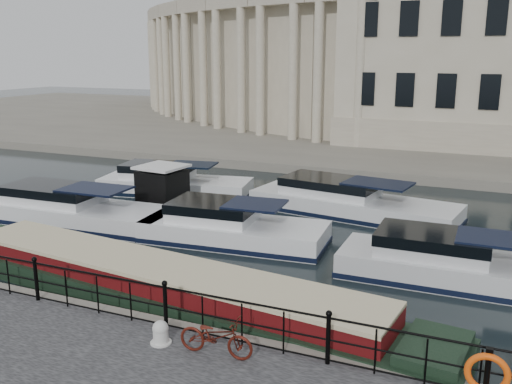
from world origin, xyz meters
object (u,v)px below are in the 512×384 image
(bicycle, at_px, (216,336))
(narrowboat, at_px, (158,291))
(harbour_hut, at_px, (163,191))
(life_ring_post, at_px, (487,374))
(mooring_bollard, at_px, (161,333))

(bicycle, xyz_separation_m, narrowboat, (-3.28, 2.75, -0.63))
(bicycle, xyz_separation_m, harbour_hut, (-8.40, 11.05, -0.05))
(life_ring_post, distance_m, harbour_hut, 17.66)
(life_ring_post, bearing_deg, bicycle, -179.15)
(bicycle, height_order, harbour_hut, harbour_hut)
(narrowboat, relative_size, harbour_hut, 6.05)
(mooring_bollard, height_order, narrowboat, narrowboat)
(bicycle, distance_m, life_ring_post, 5.45)
(narrowboat, xyz_separation_m, harbour_hut, (-5.12, 8.29, 0.59))
(bicycle, height_order, life_ring_post, life_ring_post)
(mooring_bollard, distance_m, life_ring_post, 6.85)
(bicycle, relative_size, mooring_bollard, 3.11)
(bicycle, relative_size, life_ring_post, 1.31)
(life_ring_post, bearing_deg, mooring_bollard, -179.06)
(narrowboat, bearing_deg, bicycle, -33.62)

